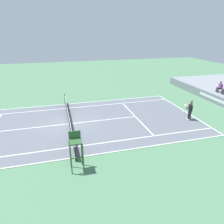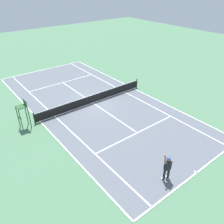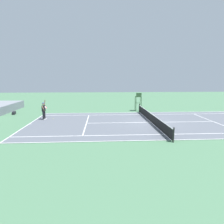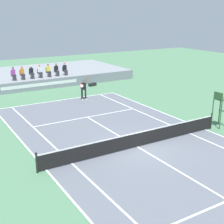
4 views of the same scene
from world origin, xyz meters
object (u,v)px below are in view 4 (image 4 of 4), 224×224
(spectator_seated_6, at_px, (65,69))
(tennis_ball, at_px, (92,101))
(umpire_chair, at_px, (220,105))
(equipment_bag, at_px, (92,84))
(tennis_player, at_px, (84,89))
(spectator_seated_3, at_px, (40,72))
(spectator_seated_2, at_px, (32,72))
(spectator_seated_0, at_px, (14,74))
(spectator_seated_4, at_px, (49,71))
(spectator_seated_5, at_px, (57,70))
(spectator_seated_1, at_px, (22,73))

(spectator_seated_6, distance_m, tennis_ball, 7.88)
(umpire_chair, relative_size, equipment_bag, 2.58)
(spectator_seated_6, relative_size, tennis_player, 0.61)
(tennis_player, distance_m, tennis_ball, 1.31)
(spectator_seated_3, relative_size, umpire_chair, 0.52)
(spectator_seated_2, xyz_separation_m, tennis_ball, (2.81, -7.67, -1.59))
(spectator_seated_0, distance_m, equipment_bag, 7.99)
(equipment_bag, bearing_deg, umpire_chair, -84.80)
(spectator_seated_0, relative_size, spectator_seated_2, 1.00)
(spectator_seated_0, height_order, spectator_seated_2, same)
(spectator_seated_3, height_order, equipment_bag, spectator_seated_3)
(spectator_seated_0, distance_m, spectator_seated_6, 5.45)
(spectator_seated_4, xyz_separation_m, tennis_player, (0.65, -6.86, -0.63))
(spectator_seated_0, xyz_separation_m, spectator_seated_3, (2.67, 0.00, 0.00))
(equipment_bag, bearing_deg, spectator_seated_4, 149.58)
(spectator_seated_5, xyz_separation_m, spectator_seated_6, (0.95, 0.00, 0.00))
(spectator_seated_2, relative_size, spectator_seated_5, 1.00)
(spectator_seated_3, relative_size, spectator_seated_6, 1.00)
(spectator_seated_3, xyz_separation_m, tennis_player, (1.58, -6.86, -0.63))
(spectator_seated_6, relative_size, umpire_chair, 0.52)
(spectator_seated_6, bearing_deg, equipment_bag, -48.04)
(spectator_seated_4, relative_size, umpire_chair, 0.52)
(spectator_seated_2, height_order, equipment_bag, spectator_seated_2)
(spectator_seated_4, distance_m, spectator_seated_6, 1.85)
(spectator_seated_1, distance_m, umpire_chair, 19.61)
(spectator_seated_3, bearing_deg, equipment_bag, -25.39)
(umpire_chair, bearing_deg, tennis_ball, 112.92)
(spectator_seated_2, xyz_separation_m, spectator_seated_3, (0.86, 0.00, 0.00))
(spectator_seated_5, xyz_separation_m, tennis_ball, (0.12, -7.67, -1.59))
(spectator_seated_3, height_order, tennis_player, spectator_seated_3)
(umpire_chair, bearing_deg, equipment_bag, 95.20)
(spectator_seated_3, distance_m, spectator_seated_4, 0.93)
(umpire_chair, bearing_deg, spectator_seated_4, 106.61)
(spectator_seated_0, bearing_deg, spectator_seated_6, 0.00)
(spectator_seated_2, bearing_deg, spectator_seated_4, 0.00)
(spectator_seated_1, bearing_deg, equipment_bag, -19.08)
(spectator_seated_2, height_order, umpire_chair, umpire_chair)
(spectator_seated_2, xyz_separation_m, spectator_seated_4, (1.79, 0.00, 0.00))
(spectator_seated_0, bearing_deg, tennis_player, -58.21)
(spectator_seated_6, bearing_deg, spectator_seated_3, 180.00)
(spectator_seated_0, relative_size, tennis_ball, 18.60)
(spectator_seated_3, bearing_deg, spectator_seated_0, 180.00)
(spectator_seated_6, bearing_deg, spectator_seated_2, 180.00)
(spectator_seated_4, height_order, tennis_ball, spectator_seated_4)
(spectator_seated_0, bearing_deg, spectator_seated_4, 0.00)
(spectator_seated_5, height_order, equipment_bag, spectator_seated_5)
(spectator_seated_5, bearing_deg, spectator_seated_1, 180.00)
(tennis_ball, bearing_deg, spectator_seated_0, 121.04)
(spectator_seated_4, distance_m, tennis_player, 6.92)
(spectator_seated_0, distance_m, tennis_ball, 9.10)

